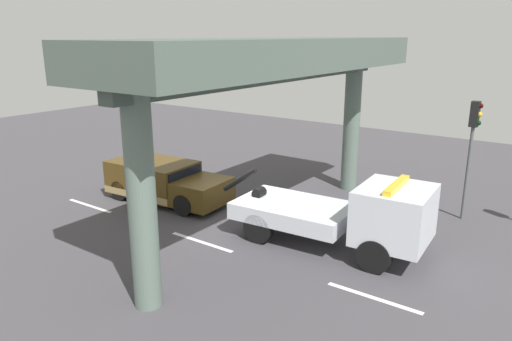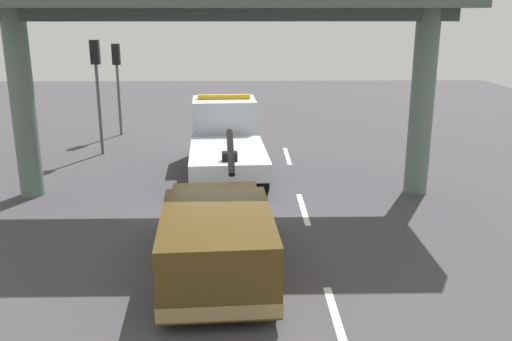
% 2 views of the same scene
% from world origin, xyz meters
% --- Properties ---
extents(ground_plane, '(60.00, 40.00, 0.10)m').
position_xyz_m(ground_plane, '(0.00, 0.00, -0.05)').
color(ground_plane, '#423F44').
extents(lane_stripe_west, '(2.60, 0.16, 0.01)m').
position_xyz_m(lane_stripe_west, '(-6.00, -2.26, 0.00)').
color(lane_stripe_west, silver).
rests_on(lane_stripe_west, ground).
extents(lane_stripe_mid, '(2.60, 0.16, 0.01)m').
position_xyz_m(lane_stripe_mid, '(0.00, -2.26, 0.00)').
color(lane_stripe_mid, silver).
rests_on(lane_stripe_mid, ground).
extents(lane_stripe_east, '(2.60, 0.16, 0.01)m').
position_xyz_m(lane_stripe_east, '(6.00, -2.26, 0.00)').
color(lane_stripe_east, silver).
rests_on(lane_stripe_east, ground).
extents(tow_truck_white, '(7.32, 2.75, 2.46)m').
position_xyz_m(tow_truck_white, '(4.16, 0.05, 1.20)').
color(tow_truck_white, silver).
rests_on(tow_truck_white, ground).
extents(towed_van_green, '(5.32, 2.50, 1.58)m').
position_xyz_m(towed_van_green, '(-4.08, -0.00, 0.78)').
color(towed_van_green, '#4C3814').
rests_on(towed_van_green, ground).
extents(overpass_structure, '(3.60, 13.79, 6.51)m').
position_xyz_m(overpass_structure, '(1.46, 0.00, 5.68)').
color(overpass_structure, '#596B60').
rests_on(overpass_structure, ground).
extents(traffic_light_near, '(0.39, 0.32, 4.38)m').
position_xyz_m(traffic_light_near, '(6.52, 4.98, 3.19)').
color(traffic_light_near, '#515456').
rests_on(traffic_light_near, ground).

